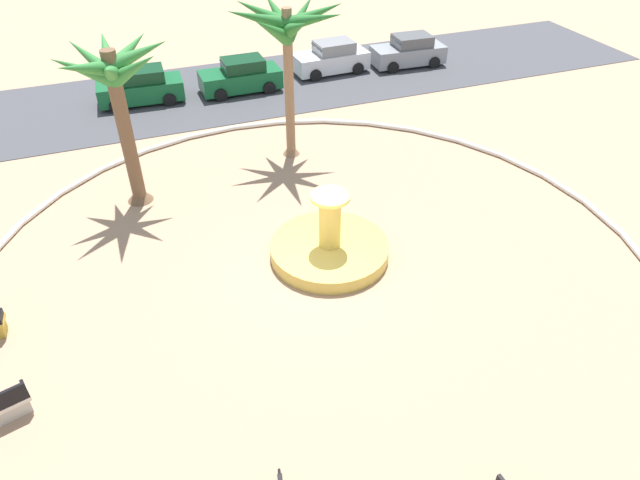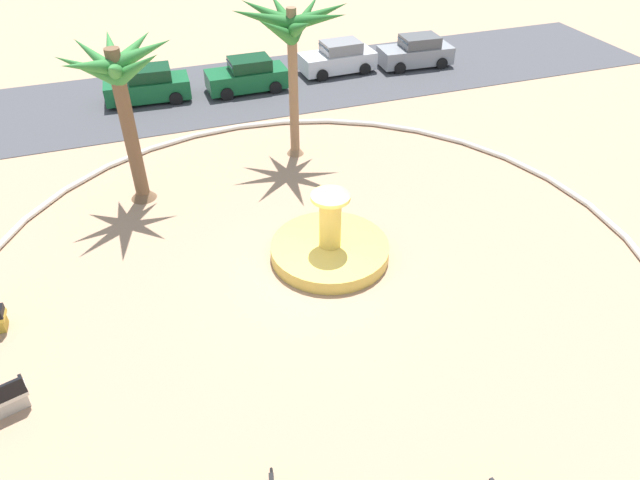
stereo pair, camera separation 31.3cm
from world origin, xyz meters
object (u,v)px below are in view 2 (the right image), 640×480
(parked_car_third, at_px, (338,58))
(parked_car_second, at_px, (247,76))
(palm_tree_near_fountain, at_px, (292,32))
(parked_car_rightmost, at_px, (416,52))
(fountain, at_px, (330,248))
(parked_car_leftmost, at_px, (148,86))
(palm_tree_by_curb, at_px, (119,84))

(parked_car_third, bearing_deg, parked_car_second, -171.05)
(palm_tree_near_fountain, relative_size, parked_car_second, 1.53)
(parked_car_rightmost, bearing_deg, fountain, -125.89)
(parked_car_leftmost, height_order, parked_car_second, same)
(parked_car_rightmost, bearing_deg, parked_car_leftmost, 179.65)
(parked_car_leftmost, relative_size, parked_car_third, 1.00)
(palm_tree_by_curb, distance_m, parked_car_third, 15.09)
(parked_car_third, bearing_deg, palm_tree_by_curb, -140.35)
(parked_car_rightmost, bearing_deg, parked_car_second, -178.33)
(palm_tree_by_curb, height_order, parked_car_third, palm_tree_by_curb)
(fountain, bearing_deg, parked_car_second, 86.85)
(parked_car_rightmost, bearing_deg, palm_tree_by_curb, -150.67)
(parked_car_second, relative_size, parked_car_third, 0.99)
(palm_tree_by_curb, bearing_deg, fountain, -46.35)
(parked_car_third, relative_size, parked_car_rightmost, 1.00)
(palm_tree_by_curb, height_order, parked_car_rightmost, palm_tree_by_curb)
(fountain, relative_size, parked_car_rightmost, 0.93)
(palm_tree_near_fountain, xyz_separation_m, parked_car_third, (4.97, 7.98, -4.20))
(palm_tree_by_curb, bearing_deg, parked_car_rightmost, 29.33)
(palm_tree_by_curb, relative_size, parked_car_rightmost, 1.42)
(fountain, height_order, parked_car_second, fountain)
(palm_tree_by_curb, bearing_deg, parked_car_leftmost, 82.29)
(parked_car_second, distance_m, parked_car_third, 5.28)
(fountain, height_order, parked_car_rightmost, fountain)
(palm_tree_by_curb, xyz_separation_m, parked_car_third, (11.28, 9.35, -3.60))
(palm_tree_near_fountain, xyz_separation_m, parked_car_rightmost, (9.37, 7.44, -4.20))
(palm_tree_near_fountain, distance_m, parked_car_leftmost, 10.02)
(palm_tree_by_curb, xyz_separation_m, parked_car_leftmost, (1.20, 8.90, -3.60))
(palm_tree_near_fountain, distance_m, parked_car_rightmost, 12.68)
(parked_car_leftmost, xyz_separation_m, parked_car_rightmost, (14.47, -0.09, 0.00))
(parked_car_third, distance_m, parked_car_rightmost, 4.43)
(fountain, height_order, palm_tree_near_fountain, palm_tree_near_fountain)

